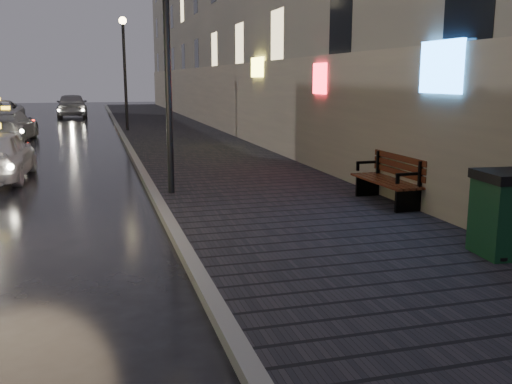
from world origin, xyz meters
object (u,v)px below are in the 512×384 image
Objects in this scene: taxi_mid at (7,126)px; lamp_far at (124,59)px; bench at (390,179)px; car_far at (72,105)px; trash_bin at (506,213)px; lamp_near at (167,35)px.

lamp_far is at bearing -149.02° from taxi_mid.
car_far is at bearing 101.51° from bench.
lamp_far is 13.04m from car_far.
taxi_mid is at bearing 80.38° from car_far.
trash_bin is (3.93, -21.77, -2.73)m from lamp_far.
lamp_near is at bearing 129.37° from trash_bin.
lamp_near is 1.10× the size of car_far.
taxi_mid is at bearing 120.01° from trash_bin.
trash_bin is (-0.14, -3.52, 0.12)m from bench.
lamp_near is 1.15× the size of taxi_mid.
lamp_near is 4.40× the size of trash_bin.
lamp_near is 5.46m from bench.
lamp_near is at bearing 94.43° from car_far.
lamp_near reaches higher than bench.
bench is (4.08, -18.25, -2.85)m from lamp_far.
lamp_far reaches higher than trash_bin.
car_far is (2.15, 14.87, 0.15)m from taxi_mid.
taxi_mid is (-8.98, 19.32, -0.09)m from trash_bin.
car_far reaches higher than bench.
bench is 0.42× the size of taxi_mid.
taxi_mid is (-9.13, 15.81, 0.03)m from bench.
lamp_far is 4.40× the size of trash_bin.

